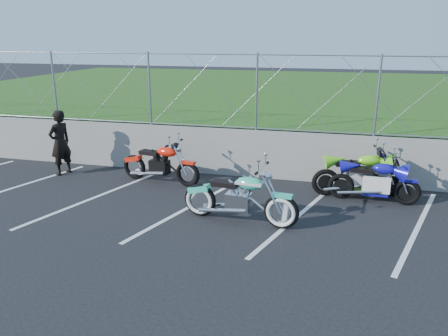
% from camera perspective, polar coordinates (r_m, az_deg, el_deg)
% --- Properties ---
extents(ground, '(90.00, 90.00, 0.00)m').
position_cam_1_polar(ground, '(9.14, -6.17, -7.20)').
color(ground, black).
rests_on(ground, ground).
extents(retaining_wall, '(30.00, 0.22, 1.30)m').
position_cam_1_polar(retaining_wall, '(12.08, -0.56, 2.22)').
color(retaining_wall, slate).
rests_on(retaining_wall, ground).
extents(grass_field, '(30.00, 20.00, 1.30)m').
position_cam_1_polar(grass_field, '(21.72, 6.22, 8.74)').
color(grass_field, '#1F4713').
rests_on(grass_field, ground).
extents(chain_link_fence, '(28.00, 0.03, 2.00)m').
position_cam_1_polar(chain_link_fence, '(11.77, -0.59, 10.01)').
color(chain_link_fence, gray).
rests_on(chain_link_fence, retaining_wall).
extents(parking_lines, '(18.29, 4.31, 0.01)m').
position_cam_1_polar(parking_lines, '(9.72, 2.57, -5.58)').
color(parking_lines, silver).
rests_on(parking_lines, ground).
extents(cruiser_turquoise, '(2.49, 0.79, 1.24)m').
position_cam_1_polar(cruiser_turquoise, '(8.97, 2.21, -4.15)').
color(cruiser_turquoise, black).
rests_on(cruiser_turquoise, ground).
extents(naked_orange, '(2.27, 0.77, 1.14)m').
position_cam_1_polar(naked_orange, '(11.47, -8.20, 0.39)').
color(naked_orange, black).
rests_on(naked_orange, ground).
extents(sportbike_green, '(2.22, 0.79, 1.16)m').
position_cam_1_polar(sportbike_green, '(10.92, 17.41, -1.01)').
color(sportbike_green, black).
rests_on(sportbike_green, ground).
extents(sportbike_blue, '(2.07, 0.74, 1.07)m').
position_cam_1_polar(sportbike_blue, '(10.65, 19.13, -1.85)').
color(sportbike_blue, black).
rests_on(sportbike_blue, ground).
extents(person_standing, '(0.62, 0.76, 1.79)m').
position_cam_1_polar(person_standing, '(12.81, -20.62, 3.11)').
color(person_standing, black).
rests_on(person_standing, ground).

